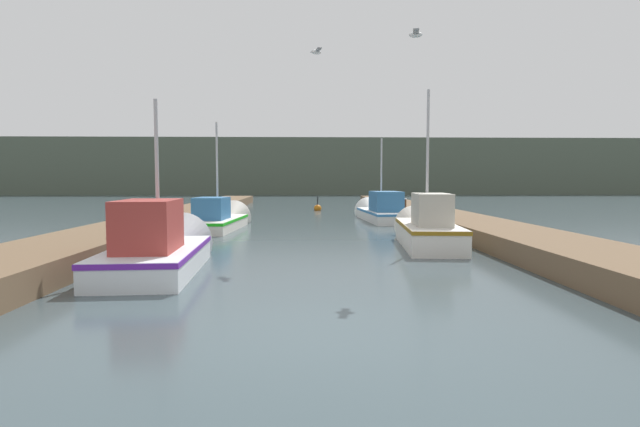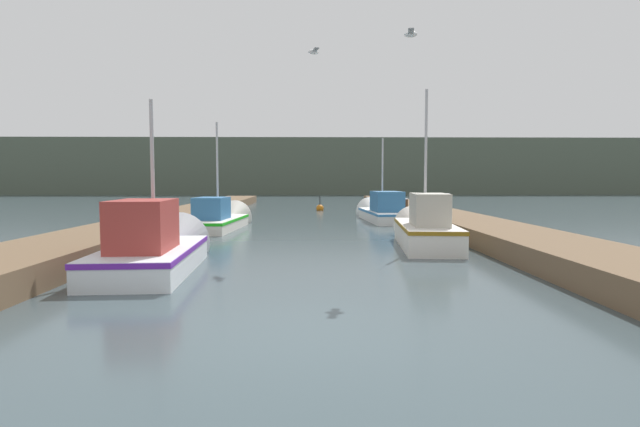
# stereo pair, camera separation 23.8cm
# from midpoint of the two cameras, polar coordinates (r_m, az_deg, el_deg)

# --- Properties ---
(ground_plane) EXTENTS (200.00, 200.00, 0.00)m
(ground_plane) POSITION_cam_midpoint_polar(r_m,az_deg,el_deg) (6.30, -0.91, -13.97)
(ground_plane) COLOR #38474C
(dock_left) EXTENTS (2.36, 40.00, 0.53)m
(dock_left) POSITION_cam_midpoint_polar(r_m,az_deg,el_deg) (22.76, -16.08, -0.41)
(dock_left) COLOR brown
(dock_left) RESTS_ON ground_plane
(dock_right) EXTENTS (2.36, 40.00, 0.53)m
(dock_right) POSITION_cam_midpoint_polar(r_m,az_deg,el_deg) (22.81, 12.96, -0.34)
(dock_right) COLOR brown
(dock_right) RESTS_ON ground_plane
(distant_shore_ridge) EXTENTS (120.00, 16.00, 6.88)m
(distant_shore_ridge) POSITION_cam_midpoint_polar(r_m,az_deg,el_deg) (67.42, -1.71, 5.24)
(distant_shore_ridge) COLOR #4C5647
(distant_shore_ridge) RESTS_ON ground_plane
(fishing_boat_0) EXTENTS (1.94, 4.94, 4.14)m
(fishing_boat_0) POSITION_cam_midpoint_polar(r_m,az_deg,el_deg) (11.40, -18.27, -3.73)
(fishing_boat_0) COLOR silver
(fishing_boat_0) RESTS_ON ground_plane
(fishing_boat_1) EXTENTS (1.88, 5.39, 4.84)m
(fishing_boat_1) POSITION_cam_midpoint_polar(r_m,az_deg,el_deg) (15.03, 11.50, -1.63)
(fishing_boat_1) COLOR silver
(fishing_boat_1) RESTS_ON ground_plane
(fishing_boat_2) EXTENTS (2.00, 5.61, 4.67)m
(fishing_boat_2) POSITION_cam_midpoint_polar(r_m,az_deg,el_deg) (20.20, -11.65, -0.60)
(fishing_boat_2) COLOR silver
(fishing_boat_2) RESTS_ON ground_plane
(fishing_boat_3) EXTENTS (1.89, 6.20, 4.31)m
(fishing_boat_3) POSITION_cam_midpoint_polar(r_m,az_deg,el_deg) (23.76, 6.57, 0.29)
(fishing_boat_3) COLOR silver
(fishing_boat_3) RESTS_ON ground_plane
(mooring_piling_0) EXTENTS (0.31, 0.31, 0.97)m
(mooring_piling_0) POSITION_cam_midpoint_polar(r_m,az_deg,el_deg) (25.24, 9.28, 0.62)
(mooring_piling_0) COLOR #473523
(mooring_piling_0) RESTS_ON ground_plane
(mooring_piling_1) EXTENTS (0.34, 0.34, 1.44)m
(mooring_piling_1) POSITION_cam_midpoint_polar(r_m,az_deg,el_deg) (18.04, 13.70, -0.01)
(mooring_piling_1) COLOR #473523
(mooring_piling_1) RESTS_ON ground_plane
(mooring_piling_2) EXTENTS (0.28, 0.28, 1.14)m
(mooring_piling_2) POSITION_cam_midpoint_polar(r_m,az_deg,el_deg) (21.46, 11.29, 0.24)
(mooring_piling_2) COLOR #473523
(mooring_piling_2) RESTS_ON ground_plane
(mooring_piling_3) EXTENTS (0.26, 0.26, 1.34)m
(mooring_piling_3) POSITION_cam_midpoint_polar(r_m,az_deg,el_deg) (13.28, -21.25, -1.76)
(mooring_piling_3) COLOR #473523
(mooring_piling_3) RESTS_ON ground_plane
(channel_buoy) EXTENTS (0.46, 0.46, 0.96)m
(channel_buoy) POSITION_cam_midpoint_polar(r_m,az_deg,el_deg) (30.77, -0.49, 0.61)
(channel_buoy) COLOR #BF6513
(channel_buoy) RESTS_ON ground_plane
(seagull_lead) EXTENTS (0.31, 0.56, 0.12)m
(seagull_lead) POSITION_cam_midpoint_polar(r_m,az_deg,el_deg) (13.84, -0.96, 17.99)
(seagull_lead) COLOR white
(seagull_1) EXTENTS (0.30, 0.56, 0.12)m
(seagull_1) POSITION_cam_midpoint_polar(r_m,az_deg,el_deg) (11.32, 10.24, 19.48)
(seagull_1) COLOR white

